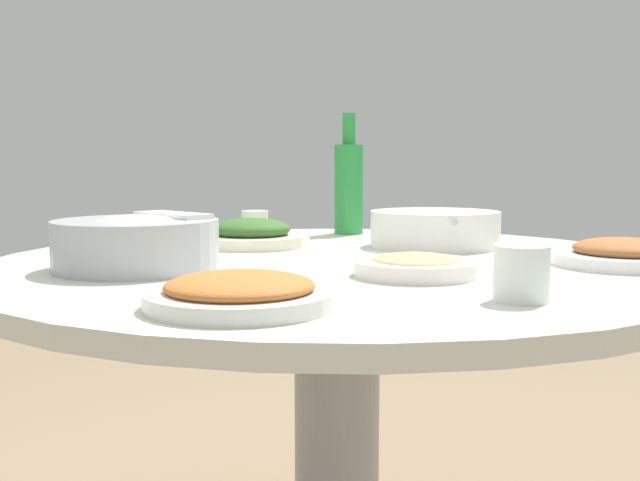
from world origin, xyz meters
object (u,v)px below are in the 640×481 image
at_px(tea_cup_far, 255,221).
at_px(green_bottle, 349,185).
at_px(dish_noodles, 416,266).
at_px(dish_greens, 251,235).
at_px(dish_tofu_braise, 240,293).
at_px(dish_stirfry, 624,254).
at_px(soup_bowl, 435,230).
at_px(rice_bowl, 137,243).
at_px(tea_cup_near, 521,274).
at_px(round_dining_table, 337,344).

bearing_deg(tea_cup_far, green_bottle, 132.79).
distance_m(dish_noodles, dish_greens, 0.51).
bearing_deg(tea_cup_far, dish_noodles, 76.54).
bearing_deg(dish_noodles, dish_tofu_braise, 9.12).
height_order(green_bottle, tea_cup_far, green_bottle).
height_order(dish_stirfry, dish_tofu_braise, dish_stirfry).
xyz_separation_m(dish_greens, tea_cup_far, (-0.17, -0.26, 0.00)).
height_order(soup_bowl, dish_stirfry, soup_bowl).
xyz_separation_m(rice_bowl, soup_bowl, (-0.62, 0.06, -0.01)).
xyz_separation_m(dish_tofu_braise, tea_cup_near, (-0.30, 0.17, 0.02)).
height_order(dish_noodles, dish_tofu_braise, dish_tofu_braise).
distance_m(dish_noodles, green_bottle, 0.70).
bearing_deg(tea_cup_far, tea_cup_near, 77.42).
bearing_deg(tea_cup_far, dish_greens, 57.15).
xyz_separation_m(round_dining_table, rice_bowl, (0.34, -0.10, 0.20)).
bearing_deg(dish_noodles, tea_cup_far, -103.46).
bearing_deg(tea_cup_near, dish_tofu_braise, -29.88).
height_order(dish_greens, tea_cup_near, tea_cup_near).
height_order(rice_bowl, dish_tofu_braise, rice_bowl).
distance_m(round_dining_table, tea_cup_far, 0.60).
xyz_separation_m(dish_stirfry, dish_greens, (0.35, -0.63, 0.00)).
relative_size(dish_tofu_braise, green_bottle, 0.79).
distance_m(soup_bowl, tea_cup_far, 0.52).
height_order(rice_bowl, tea_cup_far, rice_bowl).
bearing_deg(dish_stirfry, tea_cup_near, 14.67).
bearing_deg(dish_tofu_braise, rice_bowl, -94.39).
relative_size(dish_tofu_braise, tea_cup_far, 3.50).
distance_m(green_bottle, tea_cup_near, 0.91).
bearing_deg(tea_cup_far, dish_tofu_braise, 57.41).
bearing_deg(dish_noodles, round_dining_table, -95.83).
bearing_deg(round_dining_table, soup_bowl, -171.97).
distance_m(round_dining_table, dish_tofu_braise, 0.49).
bearing_deg(dish_noodles, dish_stirfry, 161.04).
distance_m(round_dining_table, green_bottle, 0.56).
bearing_deg(dish_tofu_braise, tea_cup_near, 150.12).
distance_m(round_dining_table, dish_greens, 0.33).
bearing_deg(green_bottle, tea_cup_far, -47.21).
bearing_deg(soup_bowl, green_bottle, -96.32).
xyz_separation_m(soup_bowl, tea_cup_near, (0.35, 0.50, 0.00)).
xyz_separation_m(dish_stirfry, green_bottle, (0.02, -0.72, 0.10)).
distance_m(rice_bowl, soup_bowl, 0.63).
bearing_deg(dish_noodles, tea_cup_near, 80.40).
bearing_deg(tea_cup_near, dish_noodles, -99.60).
relative_size(round_dining_table, dish_greens, 5.12).
bearing_deg(rice_bowl, green_bottle, -157.61).
relative_size(soup_bowl, tea_cup_near, 3.76).
xyz_separation_m(rice_bowl, dish_greens, (-0.33, -0.18, -0.02)).
xyz_separation_m(round_dining_table, green_bottle, (-0.32, -0.37, 0.27)).
bearing_deg(rice_bowl, tea_cup_near, 116.41).
relative_size(green_bottle, tea_cup_far, 4.40).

